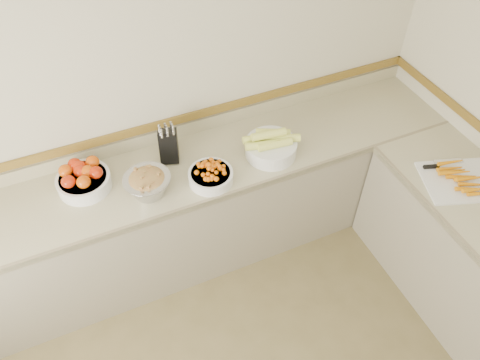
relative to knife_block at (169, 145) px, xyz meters
name	(u,v)px	position (x,y,z in m)	size (l,w,h in m)	color
back_wall	(147,95)	(-0.04, 0.19, 0.28)	(4.00, 4.00, 0.00)	beige
counter_back	(177,216)	(-0.04, -0.13, -0.56)	(4.00, 0.65, 1.08)	tan
knife_block	(169,145)	(0.00, 0.00, 0.00)	(0.16, 0.18, 0.29)	black
tomato_bowl	(83,178)	(-0.57, -0.03, -0.04)	(0.33, 0.33, 0.16)	white
cherry_tomato_bowl	(211,175)	(0.17, -0.30, -0.06)	(0.29, 0.29, 0.15)	white
corn_bowl	(271,146)	(0.63, -0.23, -0.04)	(0.38, 0.35, 0.21)	white
rhubarb_bowl	(148,184)	(-0.21, -0.24, -0.03)	(0.29, 0.29, 0.17)	#B2B2BA
cutting_board	(461,180)	(1.62, -0.95, -0.10)	(0.57, 0.50, 0.07)	silver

